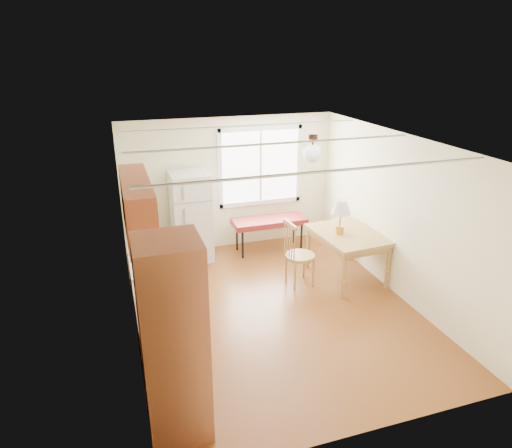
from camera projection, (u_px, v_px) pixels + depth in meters
name	position (u px, v px, depth m)	size (l,w,h in m)	color
room_shell	(275.00, 231.00, 6.38)	(4.60, 5.60, 2.62)	#5C2E12
kitchen_run	(159.00, 298.00, 5.47)	(0.65, 3.40, 2.20)	brown
window_unit	(260.00, 166.00, 8.63)	(1.64, 0.05, 1.51)	white
pendant_light	(312.00, 152.00, 6.57)	(0.26, 0.26, 0.40)	#301F15
refrigerator	(191.00, 217.00, 8.18)	(0.68, 0.70, 1.63)	silver
bench	(269.00, 222.00, 8.59)	(1.39, 0.52, 0.64)	maroon
dining_table	(348.00, 239.00, 7.53)	(1.06, 1.36, 0.81)	olive
chair	(295.00, 249.00, 7.30)	(0.48, 0.48, 1.10)	olive
table_lamp	(341.00, 210.00, 7.34)	(0.32, 0.32, 0.56)	#C08A3D
coffee_maker	(159.00, 291.00, 5.25)	(0.20, 0.25, 0.36)	black
kettle	(153.00, 287.00, 5.41)	(0.12, 0.12, 0.23)	red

